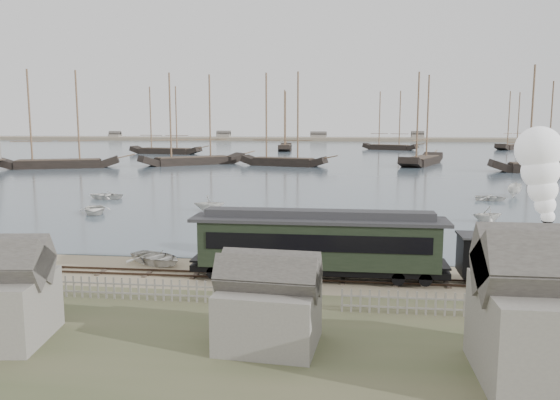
# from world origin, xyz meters

# --- Properties ---
(ground) EXTENTS (600.00, 600.00, 0.00)m
(ground) POSITION_xyz_m (0.00, 0.00, 0.00)
(ground) COLOR tan
(ground) RESTS_ON ground
(harbor_water) EXTENTS (600.00, 336.00, 0.06)m
(harbor_water) POSITION_xyz_m (0.00, 170.00, 0.03)
(harbor_water) COLOR #414F5E
(harbor_water) RESTS_ON ground
(rail_track) EXTENTS (120.00, 1.80, 0.16)m
(rail_track) POSITION_xyz_m (0.00, -2.00, 0.04)
(rail_track) COLOR #36271D
(rail_track) RESTS_ON ground
(picket_fence_west) EXTENTS (19.00, 0.10, 1.20)m
(picket_fence_west) POSITION_xyz_m (-6.50, -7.00, 0.00)
(picket_fence_west) COLOR gray
(picket_fence_west) RESTS_ON ground
(picket_fence_east) EXTENTS (15.00, 0.10, 1.20)m
(picket_fence_east) POSITION_xyz_m (12.50, -7.50, 0.00)
(picket_fence_east) COLOR gray
(picket_fence_east) RESTS_ON ground
(shed_mid) EXTENTS (4.00, 3.50, 3.60)m
(shed_mid) POSITION_xyz_m (2.00, -12.00, 0.00)
(shed_mid) COLOR gray
(shed_mid) RESTS_ON ground
(far_spit) EXTENTS (500.00, 20.00, 1.80)m
(far_spit) POSITION_xyz_m (0.00, 250.00, 0.00)
(far_spit) COLOR gray
(far_spit) RESTS_ON ground
(locomotive) EXTENTS (7.02, 2.62, 8.75)m
(locomotive) POSITION_xyz_m (15.61, -2.00, 4.05)
(locomotive) COLOR black
(locomotive) RESTS_ON ground
(passenger_coach) EXTENTS (15.00, 2.89, 3.64)m
(passenger_coach) POSITION_xyz_m (3.50, -2.00, 2.29)
(passenger_coach) COLOR black
(passenger_coach) RESTS_ON ground
(beached_dinghy) EXTENTS (4.63, 5.05, 0.85)m
(beached_dinghy) POSITION_xyz_m (-7.31, 0.36, 0.43)
(beached_dinghy) COLOR silver
(beached_dinghy) RESTS_ON ground
(rowboat_0) EXTENTS (5.22, 4.58, 0.90)m
(rowboat_0) POSITION_xyz_m (-20.42, 18.57, 0.51)
(rowboat_0) COLOR silver
(rowboat_0) RESTS_ON harbor_water
(rowboat_1) EXTENTS (3.19, 3.55, 1.66)m
(rowboat_1) POSITION_xyz_m (-9.24, 21.81, 0.89)
(rowboat_1) COLOR silver
(rowboat_1) RESTS_ON harbor_water
(rowboat_2) EXTENTS (3.91, 1.52, 1.50)m
(rowboat_2) POSITION_xyz_m (-4.49, 13.78, 0.81)
(rowboat_2) COLOR silver
(rowboat_2) RESTS_ON harbor_water
(rowboat_3) EXTENTS (3.41, 4.12, 0.74)m
(rowboat_3) POSITION_xyz_m (22.19, 33.43, 0.43)
(rowboat_3) COLOR silver
(rowboat_3) RESTS_ON harbor_water
(rowboat_4) EXTENTS (3.29, 3.55, 1.54)m
(rowboat_4) POSITION_xyz_m (18.21, 18.61, 0.83)
(rowboat_4) COLOR silver
(rowboat_4) RESTS_ON harbor_water
(rowboat_5) EXTENTS (4.38, 3.02, 1.58)m
(rowboat_5) POSITION_xyz_m (26.10, 37.77, 0.85)
(rowboat_5) COLOR silver
(rowboat_5) RESTS_ON harbor_water
(rowboat_6) EXTENTS (3.47, 4.54, 0.88)m
(rowboat_6) POSITION_xyz_m (-24.19, 29.23, 0.50)
(rowboat_6) COLOR silver
(rowboat_6) RESTS_ON harbor_water
(schooner_0) EXTENTS (24.02, 13.69, 20.00)m
(schooner_0) POSITION_xyz_m (-53.80, 71.96, 10.06)
(schooner_0) COLOR black
(schooner_0) RESTS_ON harbor_water
(schooner_1) EXTENTS (22.40, 18.65, 20.00)m
(schooner_1) POSITION_xyz_m (-28.90, 84.33, 10.06)
(schooner_1) COLOR black
(schooner_1) RESTS_ON harbor_water
(schooner_2) EXTENTS (19.36, 9.13, 20.00)m
(schooner_2) POSITION_xyz_m (-8.57, 83.05, 10.06)
(schooner_2) COLOR black
(schooner_2) RESTS_ON harbor_water
(schooner_3) EXTENTS (13.09, 22.78, 20.00)m
(schooner_3) POSITION_xyz_m (21.49, 90.18, 10.06)
(schooner_3) COLOR black
(schooner_3) RESTS_ON harbor_water
(schooner_6) EXTENTS (22.57, 8.65, 20.00)m
(schooner_6) POSITION_xyz_m (-48.87, 124.08, 10.06)
(schooner_6) COLOR black
(schooner_6) RESTS_ON harbor_water
(schooner_7) EXTENTS (5.82, 19.67, 20.00)m
(schooner_7) POSITION_xyz_m (-15.84, 149.38, 10.06)
(schooner_7) COLOR black
(schooner_7) RESTS_ON harbor_water
(schooner_8) EXTENTS (18.95, 12.26, 20.00)m
(schooner_8) POSITION_xyz_m (19.46, 157.14, 10.06)
(schooner_8) COLOR black
(schooner_8) RESTS_ON harbor_water
(schooner_9) EXTENTS (16.45, 18.80, 20.00)m
(schooner_9) POSITION_xyz_m (62.23, 165.79, 10.06)
(schooner_9) COLOR black
(schooner_9) RESTS_ON harbor_water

